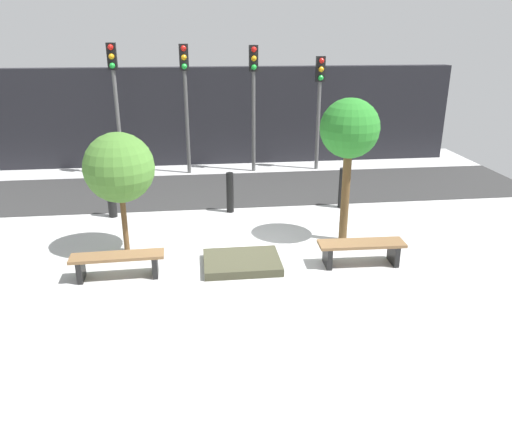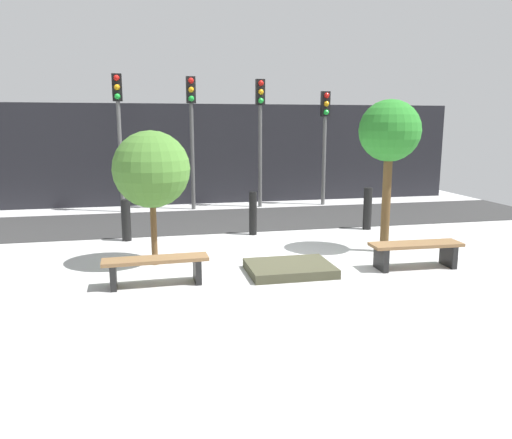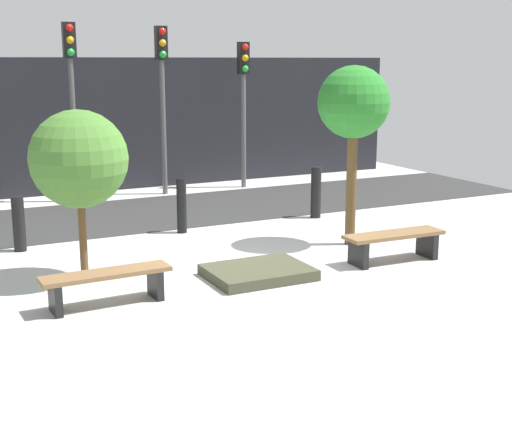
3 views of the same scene
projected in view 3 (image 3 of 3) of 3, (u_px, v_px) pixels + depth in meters
ground_plane at (242, 268)px, 11.19m from camera, size 18.00×18.00×0.00m
road_strip at (150, 213)px, 15.20m from camera, size 18.00×3.40×0.01m
building_facade at (106, 124)px, 17.70m from camera, size 16.20×0.50×3.26m
bench_left at (107, 281)px, 9.43m from camera, size 1.73×0.47×0.47m
bench_right at (394, 241)px, 11.49m from camera, size 1.72×0.52×0.48m
planter_bed at (258, 272)px, 10.69m from camera, size 1.50×1.15×0.16m
tree_behind_left_bench at (79, 160)px, 10.21m from camera, size 1.42×1.42×2.52m
tree_behind_right_bench at (354, 105)px, 12.13m from camera, size 1.24×1.24×3.12m
bollard_far_left at (19, 224)px, 12.11m from camera, size 0.21×0.21×0.95m
bollard_left at (182, 206)px, 13.39m from camera, size 0.18×0.18×1.04m
bollard_center at (316, 192)px, 14.68m from camera, size 0.21×0.21×1.06m
traffic_light_mid_west at (71, 80)px, 15.86m from camera, size 0.28×0.27×4.01m
traffic_light_mid_east at (162, 80)px, 16.80m from camera, size 0.28×0.27×3.97m
traffic_light_east at (244, 88)px, 17.78m from camera, size 0.28×0.27×3.63m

